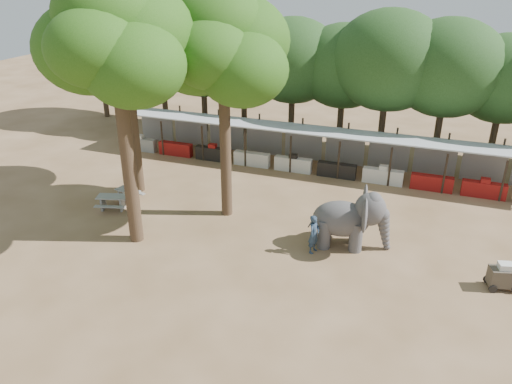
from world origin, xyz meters
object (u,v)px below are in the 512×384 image
(yard_tree_back, at_px, (222,47))
(elephant, at_px, (351,219))
(yard_tree_center, at_px, (114,41))
(handler, at_px, (314,234))
(yard_tree_left, at_px, (124,45))
(cart_front, at_px, (503,276))
(picnic_table_near, at_px, (112,201))
(picnic_table_far, at_px, (128,194))

(yard_tree_back, height_order, elephant, yard_tree_back)
(yard_tree_center, relative_size, handler, 6.53)
(yard_tree_left, relative_size, cart_front, 8.04)
(picnic_table_near, height_order, picnic_table_far, picnic_table_near)
(handler, bearing_deg, yard_tree_left, 88.91)
(picnic_table_near, bearing_deg, yard_tree_center, -53.77)
(elephant, bearing_deg, yard_tree_center, -173.11)
(elephant, xyz_separation_m, picnic_table_near, (-12.62, -0.63, -0.90))
(yard_tree_back, xyz_separation_m, picnic_table_far, (-5.60, -0.72, -8.08))
(elephant, height_order, picnic_table_far, elephant)
(yard_tree_back, height_order, picnic_table_far, yard_tree_back)
(yard_tree_left, distance_m, elephant, 14.67)
(yard_tree_left, relative_size, picnic_table_near, 5.74)
(yard_tree_left, bearing_deg, picnic_table_near, -86.34)
(picnic_table_near, distance_m, picnic_table_far, 1.17)
(elephant, xyz_separation_m, cart_front, (6.46, -1.23, -0.83))
(yard_tree_back, distance_m, picnic_table_far, 9.86)
(picnic_table_near, relative_size, cart_front, 1.40)
(yard_tree_center, relative_size, cart_front, 8.79)
(yard_tree_center, height_order, picnic_table_far, yard_tree_center)
(yard_tree_center, distance_m, picnic_table_near, 9.38)
(picnic_table_near, bearing_deg, handler, -19.24)
(yard_tree_back, bearing_deg, yard_tree_center, -126.86)
(yard_tree_back, relative_size, picnic_table_near, 5.91)
(yard_tree_left, xyz_separation_m, cart_front, (19.27, -3.47, -7.62))
(yard_tree_back, bearing_deg, elephant, -10.35)
(picnic_table_near, distance_m, cart_front, 19.10)
(yard_tree_left, bearing_deg, yard_tree_back, -9.46)
(yard_tree_center, relative_size, yard_tree_back, 1.06)
(yard_tree_back, distance_m, elephant, 9.93)
(picnic_table_near, relative_size, picnic_table_far, 1.17)
(yard_tree_back, distance_m, cart_front, 15.67)
(handler, bearing_deg, yard_tree_back, 81.59)
(yard_tree_left, height_order, picnic_table_far, yard_tree_left)
(elephant, height_order, picnic_table_near, elephant)
(handler, bearing_deg, picnic_table_near, 102.86)
(picnic_table_far, bearing_deg, cart_front, 7.28)
(picnic_table_far, bearing_deg, yard_tree_center, -39.02)
(yard_tree_center, xyz_separation_m, picnic_table_near, (-2.82, 2.13, -8.69))
(yard_tree_left, height_order, handler, yard_tree_left)
(handler, height_order, cart_front, handler)
(cart_front, bearing_deg, elephant, 154.50)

